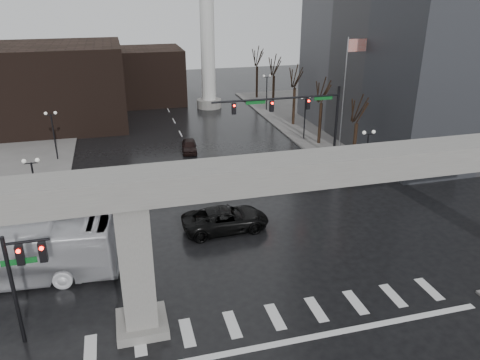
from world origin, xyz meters
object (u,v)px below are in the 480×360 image
Objects in this scene: pickup_truck at (226,219)px; city_bus at (1,254)px; signal_mast_arm at (299,112)px; far_car at (189,146)px.

pickup_truck is 14.62m from city_bus.
far_car is (-9.04, 8.29, -5.18)m from signal_mast_arm.
signal_mast_arm reaches higher than city_bus.
signal_mast_arm is 14.26m from pickup_truck.
signal_mast_arm is 1.93× the size of pickup_truck.
city_bus is at bearing -152.36° from signal_mast_arm.
signal_mast_arm is 13.31m from far_car.
signal_mast_arm reaches higher than pickup_truck.
city_bus is 3.52× the size of far_car.
signal_mast_arm reaches higher than far_car.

